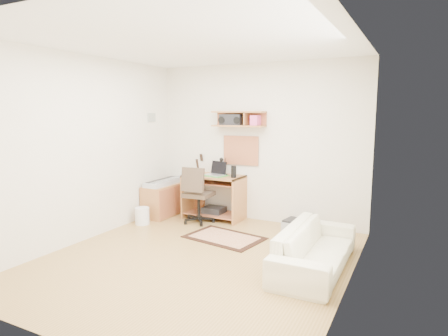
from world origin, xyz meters
The scene contains 22 objects.
floor centered at (0.00, 0.00, -0.01)m, with size 3.60×4.00×0.01m, color #AD8548.
ceiling centered at (0.00, 0.00, 2.60)m, with size 3.60×4.00×0.01m, color white.
back_wall centered at (0.00, 2.00, 1.30)m, with size 3.60×0.01×2.60m, color silver.
left_wall centered at (-1.80, 0.00, 1.30)m, with size 0.01×4.00×2.60m, color silver.
right_wall centered at (1.80, 0.00, 1.30)m, with size 0.01×4.00×2.60m, color silver.
wall_shelf centered at (-0.30, 1.88, 1.70)m, with size 0.90×0.25×0.26m, color #B0723E.
cork_board centered at (-0.30, 1.98, 1.17)m, with size 0.64×0.03×0.49m, color tan.
wall_photo centered at (-1.79, 1.50, 1.72)m, with size 0.02×0.20×0.15m, color #4C8CBF.
desk centered at (-0.69, 1.73, 0.38)m, with size 1.00×0.55×0.75m, color #B0723E, non-canonical shape.
laptop centered at (-0.66, 1.71, 0.87)m, with size 0.31×0.31×0.24m, color silver, non-canonical shape.
speaker centered at (-0.29, 1.68, 0.85)m, with size 0.09×0.09×0.20m, color black.
desk_lamp centered at (-0.54, 1.87, 0.90)m, with size 0.10×0.10×0.30m, color black, non-canonical shape.
pencil_cup centered at (-0.37, 1.83, 0.80)m, with size 0.07×0.07×0.09m, color #3753A5.
boombox centered at (-0.43, 1.87, 1.68)m, with size 0.38×0.17×0.19m, color black.
rug centered at (-0.06, 0.88, 0.01)m, with size 1.08×0.72×0.01m, color beige.
task_chair centered at (-0.79, 1.40, 0.48)m, with size 0.49×0.49×0.95m, color #3D3024, non-canonical shape.
cabinet centered at (-1.58, 1.55, 0.28)m, with size 0.40×0.90×0.55m, color #B0723E.
music_keyboard centered at (-1.58, 1.55, 0.59)m, with size 0.28×0.88×0.08m, color #B2B5BA.
guitar centered at (-1.07, 1.86, 0.54)m, with size 0.29×0.18×1.08m, color #9F5830, non-canonical shape.
waste_basket centered at (-1.57, 0.89, 0.14)m, with size 0.23×0.23×0.28m, color white.
printer centered at (0.80, 1.70, 0.09)m, with size 0.42×0.32×0.16m, color #A5A8AA.
sofa centered at (1.38, 0.39, 0.33)m, with size 1.70×0.50×0.66m, color beige.
Camera 1 is at (2.38, -3.93, 1.82)m, focal length 30.87 mm.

